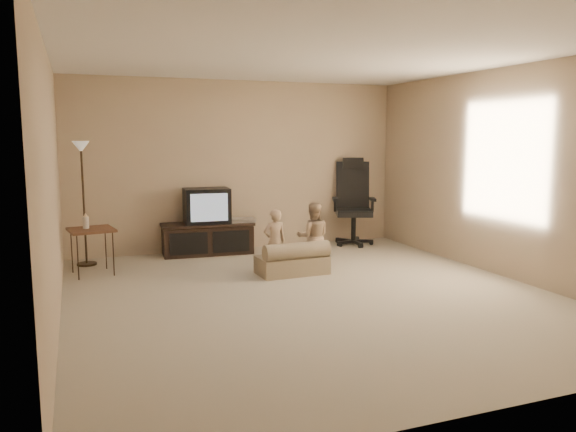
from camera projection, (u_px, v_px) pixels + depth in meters
name	position (u px, v px, depth m)	size (l,w,h in m)	color
floor	(311.00, 295.00, 6.00)	(5.50, 5.50, 0.00)	#B1A68D
room_shell	(312.00, 153.00, 5.79)	(5.50, 5.50, 5.50)	white
tv_stand	(208.00, 227.00, 8.06)	(1.35, 0.57, 0.95)	black
office_chair	(353.00, 213.00, 8.80)	(0.81, 0.83, 1.35)	black
side_table	(91.00, 230.00, 6.84)	(0.59, 0.59, 0.77)	brown
floor_lamp	(82.00, 175.00, 7.24)	(0.25, 0.25, 1.62)	#2F2215
child_sofa	(293.00, 261.00, 6.89)	(0.86, 0.51, 0.41)	gray
toddler_left	(275.00, 241.00, 6.91)	(0.29, 0.21, 0.80)	tan
toddler_right	(313.00, 237.00, 7.05)	(0.42, 0.23, 0.87)	tan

